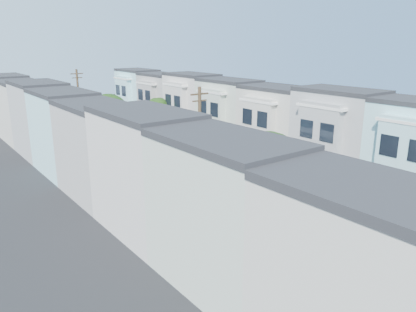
{
  "coord_description": "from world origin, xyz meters",
  "views": [
    {
      "loc": [
        -24.22,
        -22.69,
        13.32
      ],
      "look_at": [
        -0.26,
        8.92,
        2.2
      ],
      "focal_mm": 35.0,
      "sensor_mm": 36.0,
      "label": 1
    }
  ],
  "objects_px": {
    "tree_c": "(180,154)",
    "tree_far_r": "(159,108)",
    "parked_left_c": "(227,206)",
    "tree_e": "(73,112)",
    "parked_left_b": "(300,242)",
    "tree_a": "(381,217)",
    "tree_d": "(108,115)",
    "parked_left_d": "(145,167)",
    "parked_right_b": "(330,190)",
    "parked_right_c": "(192,144)",
    "lead_sedan": "(198,157)",
    "parked_right_a": "(399,214)",
    "parked_right_d": "(161,134)",
    "utility_pole_near": "(200,151)",
    "tree_b": "(267,168)",
    "utility_pole_far": "(80,109)",
    "fedex_truck": "(234,160)"
  },
  "relations": [
    {
      "from": "tree_c",
      "to": "tree_far_r",
      "type": "xyz_separation_m",
      "value": [
        13.2,
        26.07,
        -0.67
      ]
    },
    {
      "from": "parked_left_c",
      "to": "tree_e",
      "type": "bearing_deg",
      "value": 87.64
    },
    {
      "from": "tree_e",
      "to": "parked_left_b",
      "type": "height_order",
      "value": "tree_e"
    },
    {
      "from": "tree_a",
      "to": "parked_left_b",
      "type": "relative_size",
      "value": 1.6
    },
    {
      "from": "tree_d",
      "to": "parked_left_d",
      "type": "distance_m",
      "value": 7.44
    },
    {
      "from": "parked_right_b",
      "to": "parked_right_c",
      "type": "distance_m",
      "value": 21.4
    },
    {
      "from": "lead_sedan",
      "to": "tree_a",
      "type": "bearing_deg",
      "value": -106.82
    },
    {
      "from": "tree_c",
      "to": "parked_left_b",
      "type": "distance_m",
      "value": 12.6
    },
    {
      "from": "tree_far_r",
      "to": "parked_left_c",
      "type": "xyz_separation_m",
      "value": [
        -11.79,
        -30.53,
        -2.95
      ]
    },
    {
      "from": "parked_right_a",
      "to": "parked_right_c",
      "type": "bearing_deg",
      "value": 90.82
    },
    {
      "from": "tree_a",
      "to": "parked_right_c",
      "type": "height_order",
      "value": "tree_a"
    },
    {
      "from": "tree_e",
      "to": "parked_right_d",
      "type": "bearing_deg",
      "value": -17.02
    },
    {
      "from": "parked_right_a",
      "to": "tree_d",
      "type": "bearing_deg",
      "value": 112.71
    },
    {
      "from": "parked_left_c",
      "to": "lead_sedan",
      "type": "bearing_deg",
      "value": 57.99
    },
    {
      "from": "utility_pole_near",
      "to": "parked_right_b",
      "type": "height_order",
      "value": "utility_pole_near"
    },
    {
      "from": "parked_left_b",
      "to": "parked_right_d",
      "type": "bearing_deg",
      "value": 73.95
    },
    {
      "from": "parked_left_d",
      "to": "tree_b",
      "type": "bearing_deg",
      "value": -91.32
    },
    {
      "from": "parked_right_b",
      "to": "tree_c",
      "type": "bearing_deg",
      "value": 147.94
    },
    {
      "from": "tree_a",
      "to": "parked_left_d",
      "type": "height_order",
      "value": "tree_a"
    },
    {
      "from": "tree_b",
      "to": "parked_left_b",
      "type": "distance_m",
      "value": 5.39
    },
    {
      "from": "tree_c",
      "to": "parked_left_c",
      "type": "bearing_deg",
      "value": -72.56
    },
    {
      "from": "tree_e",
      "to": "parked_left_c",
      "type": "height_order",
      "value": "tree_e"
    },
    {
      "from": "utility_pole_far",
      "to": "parked_right_c",
      "type": "height_order",
      "value": "utility_pole_far"
    },
    {
      "from": "tree_far_r",
      "to": "parked_right_d",
      "type": "height_order",
      "value": "tree_far_r"
    },
    {
      "from": "tree_d",
      "to": "parked_right_b",
      "type": "xyz_separation_m",
      "value": [
        11.2,
        -21.54,
        -4.88
      ]
    },
    {
      "from": "tree_e",
      "to": "parked_left_d",
      "type": "height_order",
      "value": "tree_e"
    },
    {
      "from": "tree_e",
      "to": "parked_right_a",
      "type": "height_order",
      "value": "tree_e"
    },
    {
      "from": "tree_c",
      "to": "parked_right_b",
      "type": "xyz_separation_m",
      "value": [
        11.2,
        -7.11,
        -3.65
      ]
    },
    {
      "from": "fedex_truck",
      "to": "tree_a",
      "type": "bearing_deg",
      "value": -117.2
    },
    {
      "from": "tree_b",
      "to": "parked_right_a",
      "type": "relative_size",
      "value": 2.03
    },
    {
      "from": "tree_e",
      "to": "parked_left_c",
      "type": "relative_size",
      "value": 1.47
    },
    {
      "from": "tree_far_r",
      "to": "tree_d",
      "type": "bearing_deg",
      "value": -138.61
    },
    {
      "from": "parked_right_d",
      "to": "tree_a",
      "type": "bearing_deg",
      "value": -99.91
    },
    {
      "from": "tree_far_r",
      "to": "parked_left_b",
      "type": "xyz_separation_m",
      "value": [
        -11.79,
        -38.06,
        -2.95
      ]
    },
    {
      "from": "tree_far_r",
      "to": "lead_sedan",
      "type": "bearing_deg",
      "value": -106.27
    },
    {
      "from": "utility_pole_near",
      "to": "lead_sedan",
      "type": "height_order",
      "value": "utility_pole_near"
    },
    {
      "from": "parked_left_b",
      "to": "parked_right_c",
      "type": "xyz_separation_m",
      "value": [
        9.8,
        26.28,
        -0.02
      ]
    },
    {
      "from": "lead_sedan",
      "to": "parked_right_a",
      "type": "relative_size",
      "value": 1.24
    },
    {
      "from": "utility_pole_far",
      "to": "parked_left_b",
      "type": "height_order",
      "value": "utility_pole_far"
    },
    {
      "from": "parked_right_a",
      "to": "parked_right_b",
      "type": "bearing_deg",
      "value": 90.82
    },
    {
      "from": "tree_a",
      "to": "tree_d",
      "type": "distance_m",
      "value": 32.41
    },
    {
      "from": "tree_d",
      "to": "parked_right_d",
      "type": "height_order",
      "value": "tree_d"
    },
    {
      "from": "fedex_truck",
      "to": "lead_sedan",
      "type": "distance_m",
      "value": 6.65
    },
    {
      "from": "tree_e",
      "to": "utility_pole_far",
      "type": "relative_size",
      "value": 0.66
    },
    {
      "from": "parked_left_b",
      "to": "parked_left_c",
      "type": "distance_m",
      "value": 7.53
    },
    {
      "from": "tree_d",
      "to": "parked_right_a",
      "type": "height_order",
      "value": "tree_d"
    },
    {
      "from": "tree_d",
      "to": "utility_pole_near",
      "type": "xyz_separation_m",
      "value": [
        0.0,
        -17.24,
        -0.43
      ]
    },
    {
      "from": "tree_b",
      "to": "parked_right_c",
      "type": "bearing_deg",
      "value": 65.29
    },
    {
      "from": "tree_d",
      "to": "tree_far_r",
      "type": "distance_m",
      "value": 17.69
    },
    {
      "from": "parked_right_c",
      "to": "parked_left_c",
      "type": "bearing_deg",
      "value": -114.2
    }
  ]
}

